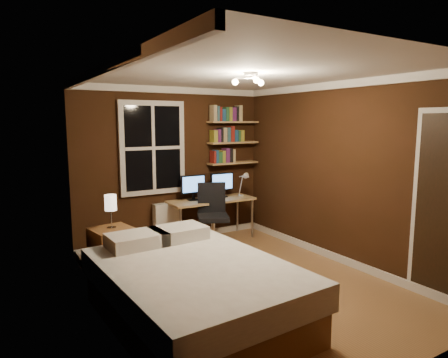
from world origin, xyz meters
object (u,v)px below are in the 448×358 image
nightstand (113,251)px  office_chair (213,224)px  bedside_lamp (111,212)px  bed (193,290)px  desk (211,203)px  radiator (167,224)px  monitor_right (222,185)px  monitor_left (193,188)px  desk_lamp (243,184)px

nightstand → office_chair: office_chair is taller
bedside_lamp → office_chair: bearing=9.5°
bed → office_chair: bearing=52.8°
nightstand → desk: 1.98m
radiator → office_chair: bearing=-48.4°
radiator → monitor_right: 1.12m
bedside_lamp → desk: (1.83, 0.68, -0.20)m
radiator → monitor_right: monitor_right is taller
bed → monitor_left: size_ratio=5.26×
bed → radiator: (0.78, 2.49, 0.01)m
office_chair → nightstand: bearing=-147.4°
radiator → desk: bearing=-13.8°
monitor_right → office_chair: 0.83m
radiator → monitor_left: monitor_left is taller
bedside_lamp → monitor_right: size_ratio=1.01×
desk_lamp → radiator: bearing=169.0°
nightstand → radiator: (1.12, 0.85, 0.03)m
desk → monitor_right: 0.37m
bedside_lamp → office_chair: (1.63, 0.27, -0.44)m
desk → desk_lamp: 0.65m
desk → office_chair: 0.51m
monitor_left → office_chair: monitor_left is taller
radiator → desk: 0.79m
bed → desk_lamp: size_ratio=5.17×
monitor_right → desk_lamp: bearing=-24.1°
nightstand → desk_lamp: desk_lamp is taller
bedside_lamp → radiator: (1.12, 0.85, -0.49)m
desk_lamp → nightstand: bearing=-166.1°
desk_lamp → desk: bearing=172.4°
monitor_left → monitor_right: 0.54m
nightstand → monitor_left: bearing=16.4°
nightstand → desk_lamp: size_ratio=1.38×
bed → nightstand: size_ratio=3.74×
bed → monitor_right: bearing=50.8°
bedside_lamp → radiator: bearing=37.2°
nightstand → monitor_left: size_ratio=1.41×
bed → office_chair: office_chair is taller
bedside_lamp → monitor_left: bearing=25.9°
desk → monitor_left: size_ratio=3.36×
nightstand → bed: bearing=-87.7°
radiator → office_chair: 0.78m
monitor_right → monitor_left: bearing=180.0°
nightstand → office_chair: (1.63, 0.27, 0.08)m
nightstand → bedside_lamp: bearing=0.0°
monitor_left → monitor_right: size_ratio=1.00×
radiator → office_chair: size_ratio=0.66×
bedside_lamp → desk_lamp: (2.42, 0.60, 0.08)m
nightstand → monitor_right: bearing=10.3°
bed → bedside_lamp: bearing=98.7°
bedside_lamp → monitor_right: (2.08, 0.75, 0.07)m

